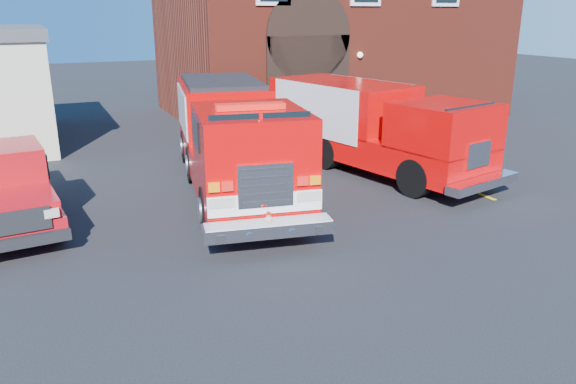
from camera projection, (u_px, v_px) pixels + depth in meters
name	position (u px, v px, depth m)	size (l,w,h in m)	color
ground	(267.00, 231.00, 13.11)	(100.00, 100.00, 0.00)	black
parking_stripe_near	(458.00, 185.00, 16.53)	(0.12, 3.00, 0.01)	yellow
parking_stripe_mid	(399.00, 162.00, 19.13)	(0.12, 3.00, 0.01)	yellow
parking_stripe_far	(354.00, 144.00, 21.73)	(0.12, 3.00, 0.01)	yellow
fire_station	(327.00, 25.00, 27.46)	(15.20, 10.20, 8.45)	maroon
fire_engine	(233.00, 138.00, 15.76)	(4.26, 9.74, 2.90)	black
pickup_truck	(0.00, 185.00, 13.45)	(2.69, 6.06, 1.92)	black
secondary_truck	(371.00, 125.00, 17.82)	(4.30, 8.63, 2.68)	black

